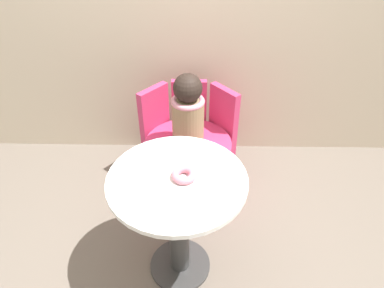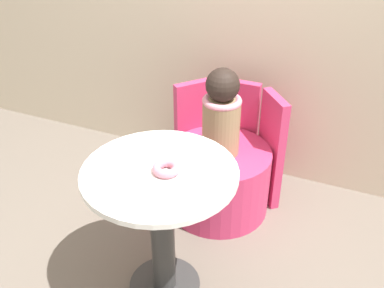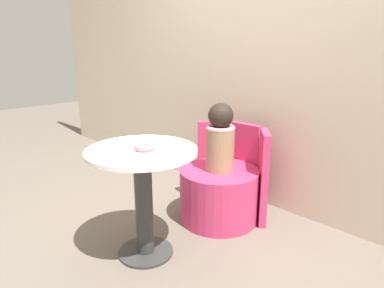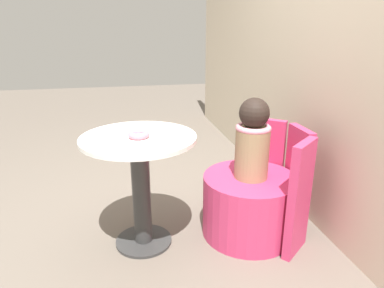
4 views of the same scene
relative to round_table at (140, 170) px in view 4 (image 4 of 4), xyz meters
The scene contains 7 objects.
ground_plane 0.48m from the round_table, 86.71° to the left, with size 12.00×12.00×0.00m, color #665B51.
back_wall 1.37m from the round_table, 89.89° to the left, with size 6.00×0.06×2.40m.
round_table is the anchor object (origin of this frame).
tub_chair 0.72m from the round_table, 87.20° to the left, with size 0.58×0.58×0.39m.
booth_backrest 0.92m from the round_table, 87.94° to the left, with size 0.68×0.25×0.68m.
child_figure 0.68m from the round_table, 87.20° to the left, with size 0.21×0.21×0.49m.
donut 0.23m from the round_table, ahead, with size 0.12×0.12×0.04m.
Camera 4 is at (1.83, -0.12, 1.26)m, focal length 32.00 mm.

